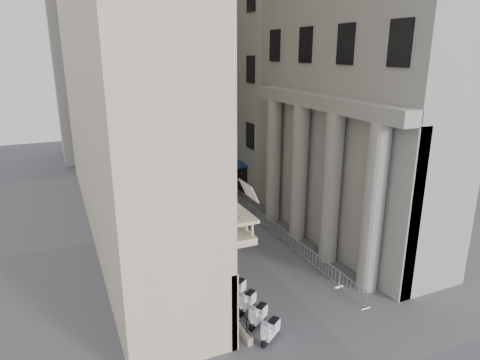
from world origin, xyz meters
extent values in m
cube|color=#B8AA8D|center=(-7.50, 22.00, 17.00)|extent=(5.00, 36.00, 34.00)
cube|color=#A29F99|center=(0.00, 48.00, 15.00)|extent=(22.00, 10.00, 30.00)
cylinder|color=white|center=(-4.88, 18.72, 1.00)|extent=(0.06, 0.06, 2.01)
cylinder|color=white|center=(-2.32, 18.72, 1.00)|extent=(0.06, 0.06, 2.01)
cylinder|color=white|center=(-4.88, 21.28, 1.00)|extent=(0.06, 0.06, 2.01)
cylinder|color=white|center=(-2.32, 21.28, 1.00)|extent=(0.06, 0.06, 2.01)
cube|color=white|center=(-3.60, 20.00, 2.05)|extent=(2.74, 2.74, 0.11)
cone|color=white|center=(-3.60, 20.00, 2.51)|extent=(3.65, 3.65, 0.91)
cylinder|color=gray|center=(-4.20, 27.72, 3.53)|extent=(0.16, 0.16, 7.05)
cylinder|color=gray|center=(-3.15, 27.59, 7.05)|extent=(2.11, 0.37, 0.12)
cube|color=gray|center=(-2.19, 27.48, 7.01)|extent=(0.46, 0.24, 0.13)
cube|color=black|center=(-4.20, 22.43, 0.92)|extent=(0.45, 0.91, 1.85)
cube|color=#19E54C|center=(-4.06, 22.46, 1.13)|extent=(0.19, 0.66, 1.03)
imported|color=#0D0C33|center=(-0.35, 27.53, 0.83)|extent=(0.68, 0.54, 1.66)
imported|color=black|center=(3.00, 33.61, 0.95)|extent=(1.08, 0.94, 1.90)
imported|color=black|center=(-1.95, 35.52, 0.87)|extent=(1.02, 0.94, 1.75)
camera|label=1|loc=(-11.75, -11.68, 13.65)|focal=32.00mm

